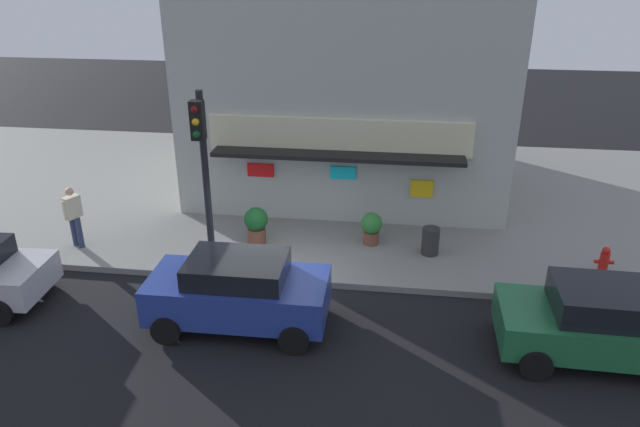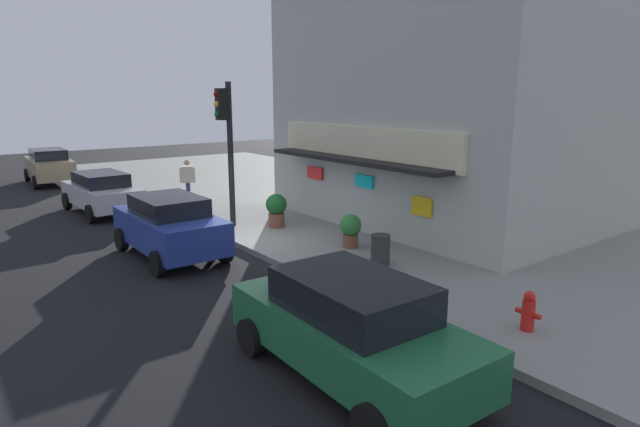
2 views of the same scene
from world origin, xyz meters
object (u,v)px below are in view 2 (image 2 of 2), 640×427
pedestrian (188,180)px  parked_car_silver (102,192)px  trash_can (380,250)px  parked_car_blue (170,225)px  traffic_light (227,135)px  fire_hydrant (528,311)px  parked_car_tan (49,166)px  potted_plant_by_doorway (350,229)px  parked_car_green (352,326)px  potted_plant_by_window (276,209)px

pedestrian → parked_car_silver: pedestrian is taller
trash_can → parked_car_blue: parked_car_blue is taller
traffic_light → fire_hydrant: size_ratio=6.12×
fire_hydrant → trash_can: bearing=173.5°
traffic_light → parked_car_silver: bearing=-155.4°
traffic_light → pedestrian: bearing=175.6°
trash_can → parked_car_tan: parked_car_tan is taller
parked_car_tan → traffic_light: bearing=10.8°
trash_can → fire_hydrant: bearing=-6.5°
trash_can → parked_car_tan: (-19.63, -3.76, 0.33)m
parked_car_silver → parked_car_tan: parked_car_tan is taller
trash_can → parked_car_tan: size_ratio=0.18×
potted_plant_by_doorway → parked_car_green: 6.60m
pedestrian → fire_hydrant: bearing=1.3°
pedestrian → traffic_light: bearing=-4.4°
potted_plant_by_doorway → parked_car_blue: 4.90m
parked_car_tan → pedestrian: bearing=16.5°
trash_can → potted_plant_by_window: 4.81m
potted_plant_by_window → parked_car_tan: (-14.82, -3.79, 0.12)m
parked_car_green → traffic_light: bearing=163.5°
pedestrian → parked_car_silver: size_ratio=0.41×
fire_hydrant → potted_plant_by_window: 9.16m
parked_car_green → potted_plant_by_doorway: bearing=139.8°
pedestrian → parked_car_tan: bearing=-163.5°
fire_hydrant → potted_plant_by_doorway: 6.03m
parked_car_tan → potted_plant_by_window: bearing=14.3°
parked_car_silver → parked_car_green: (14.59, -0.27, 0.05)m
potted_plant_by_window → parked_car_blue: size_ratio=0.27×
pedestrian → potted_plant_by_window: 4.98m
potted_plant_by_doorway → potted_plant_by_window: size_ratio=0.87×
fire_hydrant → parked_car_green: parked_car_green is taller
potted_plant_by_window → parked_car_silver: bearing=-150.4°
fire_hydrant → parked_car_silver: size_ratio=0.17×
parked_car_tan → parked_car_green: bearing=-0.2°
potted_plant_by_doorway → parked_car_green: parked_car_green is taller
fire_hydrant → trash_can: (-4.34, 0.50, 0.02)m
potted_plant_by_doorway → parked_car_silver: 10.35m
traffic_light → parked_car_blue: 3.68m
fire_hydrant → pedestrian: bearing=-178.7°
pedestrian → parked_car_tan: 10.36m
traffic_light → parked_car_silver: (-5.37, -2.46, -2.30)m
traffic_light → fire_hydrant: bearing=3.5°
fire_hydrant → parked_car_silver: 15.81m
potted_plant_by_doorway → parked_car_tan: parked_car_tan is taller
trash_can → potted_plant_by_doorway: potted_plant_by_doorway is taller
pedestrian → parked_car_silver: 3.15m
fire_hydrant → parked_car_blue: (-8.68, -3.17, 0.33)m
fire_hydrant → trash_can: size_ratio=0.98×
parked_car_silver → potted_plant_by_doorway: bearing=22.7°
potted_plant_by_doorway → parked_car_blue: bearing=-123.8°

